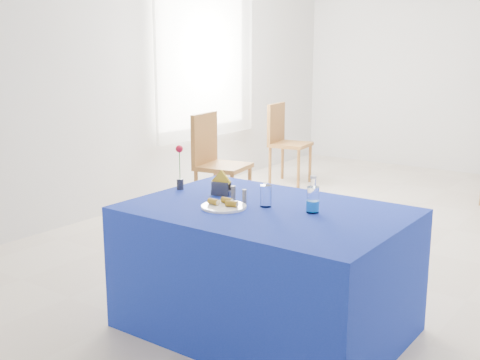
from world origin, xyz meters
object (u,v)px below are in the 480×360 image
(water_bottle, at_px, (313,200))
(chair_win_b, at_px, (284,138))
(plate, at_px, (224,207))
(blue_table, at_px, (266,269))
(chair_win_a, at_px, (215,158))

(water_bottle, xyz_separation_m, chair_win_b, (-2.29, 3.39, -0.26))
(plate, relative_size, water_bottle, 1.23)
(plate, height_order, blue_table, plate)
(blue_table, relative_size, chair_win_a, 1.54)
(blue_table, height_order, water_bottle, water_bottle)
(plate, xyz_separation_m, chair_win_a, (-1.58, 1.92, -0.17))
(water_bottle, height_order, chair_win_a, chair_win_a)
(plate, xyz_separation_m, blue_table, (0.21, 0.14, -0.39))
(plate, distance_m, chair_win_b, 4.04)
(plate, relative_size, blue_table, 0.17)
(blue_table, xyz_separation_m, chair_win_a, (-1.79, 1.78, 0.22))
(blue_table, relative_size, chair_win_b, 1.62)
(chair_win_a, relative_size, chair_win_b, 1.05)
(plate, height_order, chair_win_b, chair_win_b)
(water_bottle, bearing_deg, plate, -155.21)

